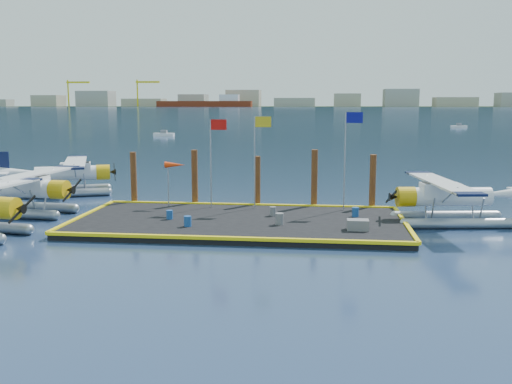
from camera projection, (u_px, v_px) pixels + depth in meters
ground at (240, 226)px, 35.22m from camera, size 4000.00×4000.00×0.00m
dock at (239, 222)px, 35.19m from camera, size 20.00×10.00×0.40m
dock_bumpers at (239, 218)px, 35.14m from camera, size 20.25×10.25×0.18m
far_backdrop at (401, 101)px, 1711.49m from camera, size 3050.00×2050.00×810.00m
seaplane_b at (24, 191)px, 38.33m from camera, size 9.53×10.52×3.72m
seaplane_c at (71, 175)px, 46.67m from camera, size 9.59×10.13×3.68m
seaplane_d at (447, 200)px, 35.28m from camera, size 9.32×10.26×3.63m
drum_0 at (170, 215)px, 35.14m from camera, size 0.40×0.40×0.56m
drum_1 at (279, 219)px, 33.56m from camera, size 0.49×0.49×0.69m
drum_2 at (273, 211)px, 36.19m from camera, size 0.41×0.41×0.58m
drum_3 at (188, 221)px, 33.09m from camera, size 0.43×0.43×0.61m
drum_4 at (355, 212)px, 35.89m from camera, size 0.42×0.42×0.60m
crate at (358, 225)px, 32.14m from camera, size 1.20×0.80×0.60m
flagpole_red at (214, 149)px, 38.52m from camera, size 1.14×0.08×6.00m
flagpole_yellow at (258, 148)px, 38.16m from camera, size 1.14×0.08×6.20m
flagpole_blue at (348, 146)px, 37.46m from camera, size 1.14×0.08×6.50m
windsock at (175, 166)px, 39.01m from camera, size 1.40×0.44×3.12m
piling_0 at (134, 180)px, 41.16m from camera, size 0.44×0.44×4.00m
piling_1 at (195, 179)px, 40.64m from camera, size 0.44×0.44×4.20m
piling_2 at (257, 183)px, 40.16m from camera, size 0.44×0.44×3.80m
piling_3 at (314, 180)px, 39.67m from camera, size 0.44×0.44×4.30m
piling_4 at (373, 184)px, 39.24m from camera, size 0.44×0.44×4.00m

